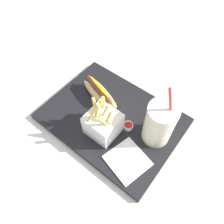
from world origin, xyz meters
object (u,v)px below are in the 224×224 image
Objects in this scene: soda_cup at (159,124)px; hot_dog_1 at (100,93)px; napkin_stack at (127,160)px; fries_basket at (103,124)px; ketchup_cup_1 at (128,127)px.

soda_cup is 1.39× the size of hot_dog_1.
hot_dog_1 reaches higher than napkin_stack.
fries_basket is at bearing -148.44° from soda_cup.
napkin_stack is (0.22, -0.13, -0.02)m from hot_dog_1.
hot_dog_1 reaches higher than ketchup_cup_1.
napkin_stack is at bearing -53.83° from ketchup_cup_1.
soda_cup is 2.16× the size of napkin_stack.
ketchup_cup_1 is at bearing 43.36° from fries_basket.
napkin_stack is at bearing -99.32° from soda_cup.
hot_dog_1 is 0.25m from napkin_stack.
fries_basket is (-0.14, -0.09, -0.03)m from soda_cup.
hot_dog_1 is at bearing 163.84° from ketchup_cup_1.
napkin_stack is at bearing -31.22° from hot_dog_1.
fries_basket is at bearing -136.64° from ketchup_cup_1.
ketchup_cup_1 is (0.15, -0.04, -0.01)m from hot_dog_1.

